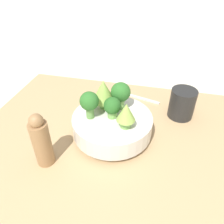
{
  "coord_description": "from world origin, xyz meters",
  "views": [
    {
      "loc": [
        -0.12,
        0.48,
        0.5
      ],
      "look_at": [
        -0.01,
        0.0,
        0.13
      ],
      "focal_mm": 35.0,
      "sensor_mm": 36.0,
      "label": 1
    }
  ],
  "objects_px": {
    "bowl": "(112,125)",
    "fork": "(138,98)",
    "cup": "(182,104)",
    "pepper_mill": "(41,141)"
  },
  "relations": [
    {
      "from": "fork",
      "to": "pepper_mill",
      "type": "bearing_deg",
      "value": 61.48
    },
    {
      "from": "cup",
      "to": "fork",
      "type": "xyz_separation_m",
      "value": [
        0.15,
        -0.07,
        -0.05
      ]
    },
    {
      "from": "cup",
      "to": "pepper_mill",
      "type": "bearing_deg",
      "value": 39.67
    },
    {
      "from": "cup",
      "to": "pepper_mill",
      "type": "distance_m",
      "value": 0.46
    },
    {
      "from": "bowl",
      "to": "fork",
      "type": "height_order",
      "value": "bowl"
    },
    {
      "from": "cup",
      "to": "pepper_mill",
      "type": "height_order",
      "value": "pepper_mill"
    },
    {
      "from": "bowl",
      "to": "pepper_mill",
      "type": "height_order",
      "value": "pepper_mill"
    },
    {
      "from": "fork",
      "to": "bowl",
      "type": "bearing_deg",
      "value": 77.42
    },
    {
      "from": "bowl",
      "to": "cup",
      "type": "bearing_deg",
      "value": -143.25
    },
    {
      "from": "bowl",
      "to": "pepper_mill",
      "type": "distance_m",
      "value": 0.21
    }
  ]
}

